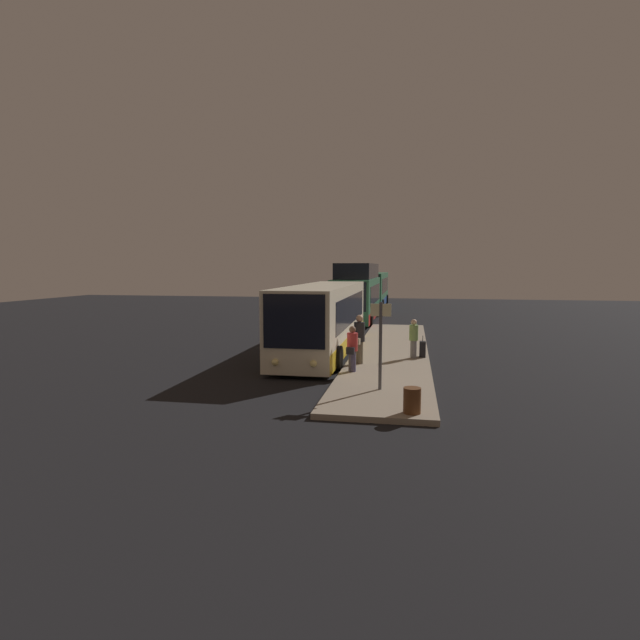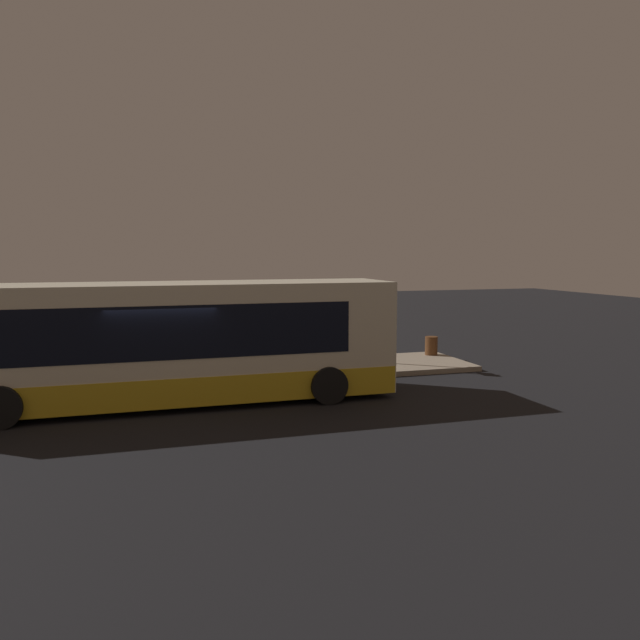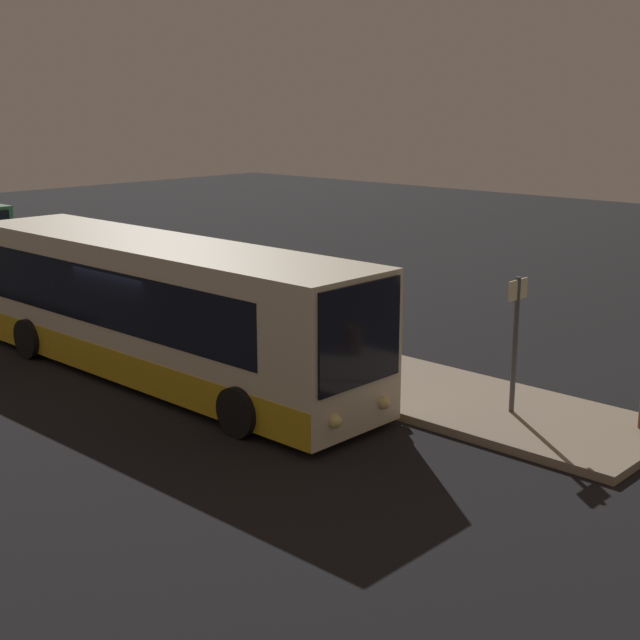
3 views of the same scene
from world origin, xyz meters
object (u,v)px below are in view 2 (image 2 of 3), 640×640
(passenger_with_bags, at_px, (322,345))
(sign_post, at_px, (381,315))
(passenger_boarding, at_px, (209,340))
(passenger_waiting, at_px, (272,342))
(trash_bin, at_px, (431,346))
(bus_lead, at_px, (163,345))
(suitcase, at_px, (198,355))

(passenger_with_bags, relative_size, sign_post, 0.61)
(passenger_boarding, distance_m, passenger_with_bags, 3.74)
(passenger_waiting, distance_m, trash_bin, 6.56)
(passenger_waiting, height_order, passenger_with_bags, passenger_waiting)
(passenger_waiting, relative_size, passenger_with_bags, 1.16)
(trash_bin, bearing_deg, passenger_boarding, 179.70)
(bus_lead, bearing_deg, sign_post, 22.60)
(sign_post, distance_m, trash_bin, 2.81)
(passenger_boarding, distance_m, passenger_waiting, 2.57)
(sign_post, bearing_deg, bus_lead, -157.40)
(suitcase, distance_m, sign_post, 6.06)
(sign_post, bearing_deg, passenger_boarding, 169.72)
(trash_bin, bearing_deg, sign_post, -157.76)
(passenger_waiting, relative_size, suitcase, 2.12)
(passenger_with_bags, distance_m, suitcase, 4.23)
(suitcase, relative_size, sign_post, 0.33)
(passenger_with_bags, height_order, trash_bin, passenger_with_bags)
(passenger_boarding, distance_m, suitcase, 0.71)
(passenger_boarding, distance_m, sign_post, 5.60)
(passenger_waiting, relative_size, trash_bin, 2.86)
(passenger_waiting, bearing_deg, passenger_with_bags, 102.42)
(sign_post, relative_size, trash_bin, 4.04)
(bus_lead, distance_m, passenger_waiting, 3.75)
(passenger_waiting, bearing_deg, trash_bin, 123.52)
(suitcase, height_order, trash_bin, suitcase)
(passenger_with_bags, distance_m, sign_post, 2.74)
(passenger_boarding, relative_size, passenger_waiting, 0.85)
(passenger_boarding, height_order, trash_bin, passenger_boarding)
(trash_bin, bearing_deg, passenger_with_bags, -156.22)
(passenger_waiting, height_order, trash_bin, passenger_waiting)
(bus_lead, relative_size, suitcase, 13.20)
(bus_lead, height_order, passenger_waiting, bus_lead)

